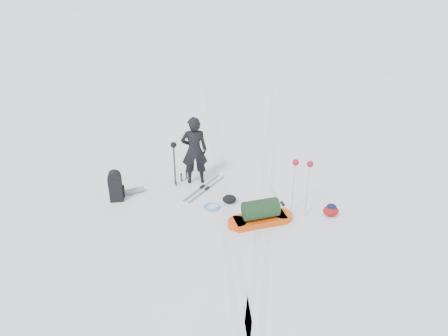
{
  "coord_description": "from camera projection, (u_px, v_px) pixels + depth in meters",
  "views": [
    {
      "loc": [
        -0.07,
        -9.79,
        6.2
      ],
      "look_at": [
        0.0,
        -0.06,
        0.95
      ],
      "focal_mm": 35.0,
      "sensor_mm": 36.0,
      "label": 1
    }
  ],
  "objects": [
    {
      "name": "ski_tracks",
      "position": [
        245.0,
        182.0,
        12.33
      ],
      "size": [
        3.38,
        17.97,
        0.01
      ],
      "color": "silver",
      "rests_on": "ground"
    },
    {
      "name": "stuff_sack",
      "position": [
        229.0,
        199.0,
        11.32
      ],
      "size": [
        0.42,
        0.36,
        0.23
      ],
      "rotation": [
        0.0,
        0.0,
        0.27
      ],
      "color": "black",
      "rests_on": "ground"
    },
    {
      "name": "ski_poles_silver",
      "position": [
        302.0,
        170.0,
        10.27
      ],
      "size": [
        0.48,
        0.24,
        1.54
      ],
      "rotation": [
        0.0,
        0.0,
        -0.09
      ],
      "color": "silver",
      "rests_on": "ground"
    },
    {
      "name": "touring_skis_white",
      "position": [
        279.0,
        205.0,
        11.26
      ],
      "size": [
        0.66,
        1.68,
        0.06
      ],
      "rotation": [
        0.0,
        0.0,
        -1.32
      ],
      "color": "silver",
      "rests_on": "ground"
    },
    {
      "name": "skier",
      "position": [
        194.0,
        151.0,
        11.87
      ],
      "size": [
        0.76,
        0.54,
        1.96
      ],
      "primitive_type": "imported",
      "rotation": [
        0.0,
        0.0,
        3.25
      ],
      "color": "black",
      "rests_on": "ground"
    },
    {
      "name": "touring_skis_grey",
      "position": [
        205.0,
        188.0,
        12.0
      ],
      "size": [
        1.12,
        1.5,
        0.06
      ],
      "rotation": [
        0.0,
        0.0,
        0.98
      ],
      "color": "gray",
      "rests_on": "ground"
    },
    {
      "name": "small_daypack",
      "position": [
        331.0,
        210.0,
        10.78
      ],
      "size": [
        0.47,
        0.43,
        0.33
      ],
      "rotation": [
        0.0,
        0.0,
        -0.43
      ],
      "color": "maroon",
      "rests_on": "ground"
    },
    {
      "name": "thermos_pair",
      "position": [
        184.0,
        176.0,
        12.36
      ],
      "size": [
        0.2,
        0.19,
        0.25
      ],
      "rotation": [
        0.0,
        0.0,
        -0.05
      ],
      "color": "#505157",
      "rests_on": "ground"
    },
    {
      "name": "pulk_sled",
      "position": [
        260.0,
        214.0,
        10.48
      ],
      "size": [
        1.7,
        0.9,
        0.62
      ],
      "rotation": [
        0.0,
        0.0,
        0.28
      ],
      "color": "#D2440C",
      "rests_on": "ground"
    },
    {
      "name": "ski_poles_black",
      "position": [
        174.0,
        150.0,
        11.66
      ],
      "size": [
        0.16,
        0.18,
        1.32
      ],
      "rotation": [
        0.0,
        0.0,
        -0.17
      ],
      "color": "black",
      "rests_on": "ground"
    },
    {
      "name": "expedition_rucksack",
      "position": [
        118.0,
        186.0,
        11.34
      ],
      "size": [
        0.85,
        0.66,
        0.86
      ],
      "rotation": [
        0.0,
        0.0,
        0.13
      ],
      "color": "black",
      "rests_on": "ground"
    },
    {
      "name": "rope_coil",
      "position": [
        212.0,
        206.0,
        11.17
      ],
      "size": [
        0.5,
        0.5,
        0.05
      ],
      "rotation": [
        0.0,
        0.0,
        0.17
      ],
      "color": "#5B9BDF",
      "rests_on": "ground"
    },
    {
      "name": "ground",
      "position": [
        224.0,
        198.0,
        11.56
      ],
      "size": [
        200.0,
        200.0,
        0.0
      ],
      "primitive_type": "plane",
      "color": "white",
      "rests_on": "ground"
    }
  ]
}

